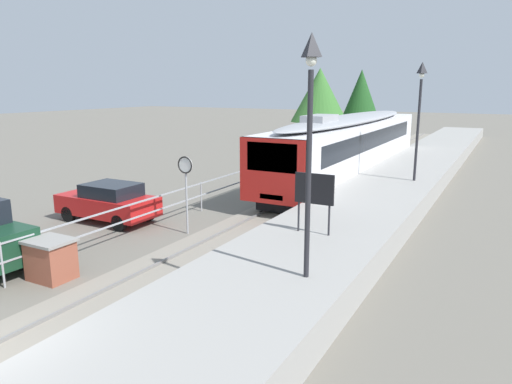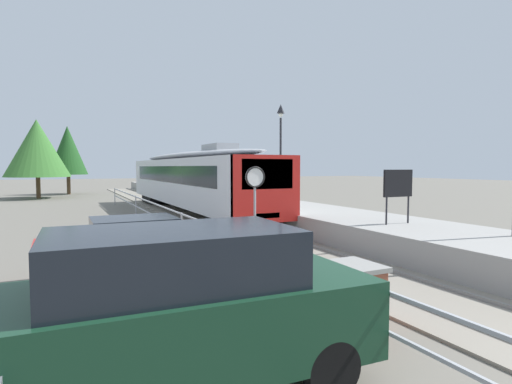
{
  "view_description": "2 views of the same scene",
  "coord_description": "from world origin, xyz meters",
  "px_view_note": "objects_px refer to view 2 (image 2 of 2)",
  "views": [
    {
      "loc": [
        8.03,
        -4.1,
        5.13
      ],
      "look_at": [
        0.4,
        10.02,
        1.6
      ],
      "focal_mm": 33.36,
      "sensor_mm": 36.0,
      "label": 1
    },
    {
      "loc": [
        -7.03,
        -1.52,
        2.79
      ],
      "look_at": [
        0.0,
        13.02,
        1.8
      ],
      "focal_mm": 28.82,
      "sensor_mm": 36.0,
      "label": 2
    }
  ],
  "objects_px": {
    "speed_limit_sign": "(255,190)",
    "parked_hatchback_red": "(126,247)",
    "commuter_train": "(190,178)",
    "brick_utility_cabinet": "(344,297)",
    "platform_lamp_mid_platform": "(281,134)",
    "platform_notice_board": "(398,185)",
    "parked_suv_dark_green": "(186,307)"
  },
  "relations": [
    {
      "from": "commuter_train",
      "to": "parked_hatchback_red",
      "type": "height_order",
      "value": "commuter_train"
    },
    {
      "from": "parked_suv_dark_green",
      "to": "parked_hatchback_red",
      "type": "xyz_separation_m",
      "value": [
        0.11,
        5.64,
        -0.27
      ]
    },
    {
      "from": "commuter_train",
      "to": "brick_utility_cabinet",
      "type": "xyz_separation_m",
      "value": [
        -2.7,
        -17.96,
        -1.58
      ]
    },
    {
      "from": "commuter_train",
      "to": "brick_utility_cabinet",
      "type": "height_order",
      "value": "commuter_train"
    },
    {
      "from": "platform_notice_board",
      "to": "platform_lamp_mid_platform",
      "type": "bearing_deg",
      "value": 83.69
    },
    {
      "from": "commuter_train",
      "to": "parked_suv_dark_green",
      "type": "xyz_separation_m",
      "value": [
        -5.65,
        -18.64,
        -1.09
      ]
    },
    {
      "from": "parked_suv_dark_green",
      "to": "speed_limit_sign",
      "type": "bearing_deg",
      "value": 57.2
    },
    {
      "from": "commuter_train",
      "to": "parked_suv_dark_green",
      "type": "relative_size",
      "value": 4.31
    },
    {
      "from": "parked_suv_dark_green",
      "to": "platform_notice_board",
      "type": "bearing_deg",
      "value": 31.27
    },
    {
      "from": "commuter_train",
      "to": "platform_notice_board",
      "type": "bearing_deg",
      "value": -76.95
    },
    {
      "from": "commuter_train",
      "to": "speed_limit_sign",
      "type": "distance_m",
      "value": 12.98
    },
    {
      "from": "platform_notice_board",
      "to": "brick_utility_cabinet",
      "type": "xyz_separation_m",
      "value": [
        -5.79,
        -4.63,
        -1.61
      ]
    },
    {
      "from": "platform_notice_board",
      "to": "parked_suv_dark_green",
      "type": "xyz_separation_m",
      "value": [
        -8.74,
        -5.31,
        -1.13
      ]
    },
    {
      "from": "speed_limit_sign",
      "to": "parked_hatchback_red",
      "type": "distance_m",
      "value": 3.87
    },
    {
      "from": "brick_utility_cabinet",
      "to": "parked_hatchback_red",
      "type": "relative_size",
      "value": 0.3
    },
    {
      "from": "parked_hatchback_red",
      "to": "platform_lamp_mid_platform",
      "type": "bearing_deg",
      "value": 44.53
    },
    {
      "from": "speed_limit_sign",
      "to": "brick_utility_cabinet",
      "type": "xyz_separation_m",
      "value": [
        -0.78,
        -5.12,
        -1.55
      ]
    },
    {
      "from": "parked_suv_dark_green",
      "to": "parked_hatchback_red",
      "type": "height_order",
      "value": "parked_suv_dark_green"
    },
    {
      "from": "parked_hatchback_red",
      "to": "platform_notice_board",
      "type": "bearing_deg",
      "value": -2.2
    },
    {
      "from": "platform_lamp_mid_platform",
      "to": "speed_limit_sign",
      "type": "xyz_separation_m",
      "value": [
        -6.1,
        -9.42,
        -2.5
      ]
    },
    {
      "from": "platform_lamp_mid_platform",
      "to": "platform_notice_board",
      "type": "height_order",
      "value": "platform_lamp_mid_platform"
    },
    {
      "from": "commuter_train",
      "to": "platform_lamp_mid_platform",
      "type": "relative_size",
      "value": 3.76
    },
    {
      "from": "commuter_train",
      "to": "platform_lamp_mid_platform",
      "type": "distance_m",
      "value": 5.95
    },
    {
      "from": "brick_utility_cabinet",
      "to": "parked_suv_dark_green",
      "type": "xyz_separation_m",
      "value": [
        -2.96,
        -0.68,
        0.49
      ]
    },
    {
      "from": "platform_lamp_mid_platform",
      "to": "brick_utility_cabinet",
      "type": "distance_m",
      "value": 16.58
    },
    {
      "from": "platform_lamp_mid_platform",
      "to": "speed_limit_sign",
      "type": "height_order",
      "value": "platform_lamp_mid_platform"
    },
    {
      "from": "speed_limit_sign",
      "to": "platform_notice_board",
      "type": "bearing_deg",
      "value": -5.58
    },
    {
      "from": "platform_lamp_mid_platform",
      "to": "parked_suv_dark_green",
      "type": "xyz_separation_m",
      "value": [
        -9.84,
        -15.21,
        -3.56
      ]
    },
    {
      "from": "platform_notice_board",
      "to": "speed_limit_sign",
      "type": "relative_size",
      "value": 0.64
    },
    {
      "from": "speed_limit_sign",
      "to": "commuter_train",
      "type": "bearing_deg",
      "value": 81.51
    },
    {
      "from": "speed_limit_sign",
      "to": "parked_suv_dark_green",
      "type": "relative_size",
      "value": 0.6
    },
    {
      "from": "platform_lamp_mid_platform",
      "to": "parked_suv_dark_green",
      "type": "bearing_deg",
      "value": -122.89
    }
  ]
}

